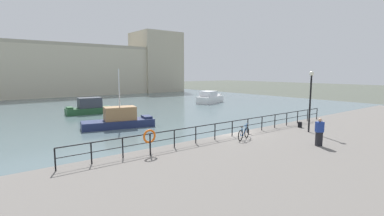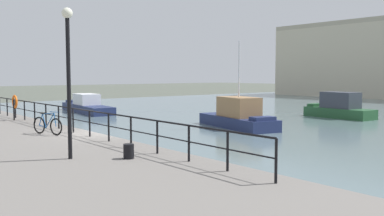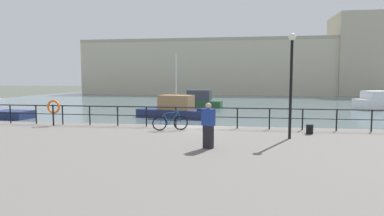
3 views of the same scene
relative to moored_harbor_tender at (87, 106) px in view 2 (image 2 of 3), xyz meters
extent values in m
plane|color=#4C5147|center=(20.99, -9.45, -0.62)|extent=(240.00, 240.00, 0.00)
cube|color=navy|center=(0.09, -0.01, -0.25)|extent=(9.74, 3.14, 0.72)
cube|color=silver|center=(0.04, 0.00, 0.62)|extent=(3.18, 2.11, 1.03)
cube|color=navy|center=(-3.89, 0.46, 0.23)|extent=(1.31, 1.54, 0.24)
cube|color=#23512D|center=(18.17, 13.93, -0.21)|extent=(5.94, 2.48, 0.80)
cube|color=#333842|center=(18.27, 13.92, 0.86)|extent=(2.98, 1.99, 1.33)
cube|color=#23512D|center=(15.75, 14.13, 0.31)|extent=(0.81, 1.46, 0.24)
cube|color=navy|center=(17.42, 2.72, -0.23)|extent=(7.23, 3.63, 0.75)
cube|color=#997047|center=(17.61, 2.68, 0.80)|extent=(3.31, 2.38, 1.32)
cube|color=navy|center=(20.26, 2.08, 0.26)|extent=(1.14, 1.65, 0.24)
cylinder|color=silver|center=(17.61, 2.68, 3.33)|extent=(0.10, 0.10, 3.74)
cylinder|color=black|center=(8.96, -10.20, 0.99)|extent=(0.07, 0.07, 1.05)
cylinder|color=black|center=(10.57, -10.20, 0.99)|extent=(0.07, 0.07, 1.05)
cylinder|color=black|center=(12.18, -10.20, 0.99)|extent=(0.07, 0.07, 1.05)
cylinder|color=black|center=(13.79, -10.20, 0.99)|extent=(0.07, 0.07, 1.05)
cylinder|color=black|center=(15.39, -10.20, 0.99)|extent=(0.07, 0.07, 1.05)
cylinder|color=black|center=(17.00, -10.20, 0.99)|extent=(0.07, 0.07, 1.05)
cylinder|color=black|center=(18.61, -10.20, 0.99)|extent=(0.07, 0.07, 1.05)
cylinder|color=black|center=(20.22, -10.20, 0.99)|extent=(0.07, 0.07, 1.05)
cylinder|color=black|center=(21.83, -10.20, 0.99)|extent=(0.07, 0.07, 1.05)
cylinder|color=black|center=(23.44, -10.20, 0.99)|extent=(0.07, 0.07, 1.05)
cylinder|color=black|center=(25.05, -10.20, 0.99)|extent=(0.07, 0.07, 1.05)
cylinder|color=black|center=(26.65, -10.20, 0.99)|extent=(0.07, 0.07, 1.05)
cylinder|color=black|center=(28.26, -10.20, 0.99)|extent=(0.07, 0.07, 1.05)
cylinder|color=black|center=(29.87, -10.20, 0.99)|extent=(0.07, 0.07, 1.05)
cylinder|color=black|center=(31.48, -10.20, 0.99)|extent=(0.07, 0.07, 1.05)
cylinder|color=black|center=(20.22, -10.20, 1.51)|extent=(22.52, 0.06, 0.06)
cylinder|color=black|center=(20.22, -10.20, 1.04)|extent=(22.52, 0.04, 0.04)
torus|color=black|center=(20.66, -11.14, 0.82)|extent=(0.70, 0.29, 0.72)
torus|color=black|center=(19.66, -11.48, 0.82)|extent=(0.70, 0.29, 0.72)
cylinder|color=#194C8C|center=(20.31, -11.26, 1.06)|extent=(0.53, 0.21, 0.66)
cylinder|color=#194C8C|center=(19.97, -11.37, 1.03)|extent=(0.23, 0.11, 0.58)
cylinder|color=#194C8C|center=(20.22, -11.29, 1.35)|extent=(0.70, 0.27, 0.11)
cylinder|color=#194C8C|center=(19.87, -11.41, 0.78)|extent=(0.42, 0.17, 0.12)
cylinder|color=#194C8C|center=(19.77, -11.44, 1.07)|extent=(0.26, 0.12, 0.51)
cylinder|color=#194C8C|center=(20.61, -11.15, 1.10)|extent=(0.14, 0.08, 0.57)
cube|color=black|center=(19.88, -11.40, 1.35)|extent=(0.24, 0.16, 0.05)
cylinder|color=#194C8C|center=(20.56, -11.17, 1.43)|extent=(0.50, 0.19, 0.02)
cylinder|color=black|center=(26.79, -11.33, 0.68)|extent=(0.32, 0.32, 0.44)
cylinder|color=black|center=(13.52, -10.68, 1.04)|extent=(0.08, 0.08, 1.15)
torus|color=orange|center=(13.52, -10.62, 1.49)|extent=(0.75, 0.11, 0.75)
cylinder|color=black|center=(25.71, -12.70, 2.55)|extent=(0.12, 0.12, 4.17)
sphere|color=silver|center=(25.71, -12.70, 4.77)|extent=(0.32, 0.32, 0.32)
camera|label=1|loc=(6.37, -23.54, 4.88)|focal=26.28mm
camera|label=2|loc=(37.79, -17.86, 2.99)|focal=39.95mm
camera|label=3|loc=(23.73, -27.26, 3.08)|focal=31.11mm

